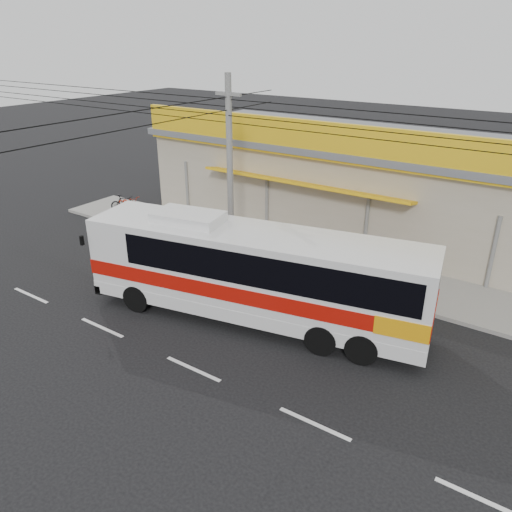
{
  "coord_description": "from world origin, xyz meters",
  "views": [
    {
      "loc": [
        8.26,
        -11.37,
        8.94
      ],
      "look_at": [
        -0.84,
        2.0,
        1.76
      ],
      "focal_mm": 35.0,
      "sensor_mm": 36.0,
      "label": 1
    }
  ],
  "objects": [
    {
      "name": "lane_markings",
      "position": [
        0.0,
        -2.5,
        0.0
      ],
      "size": [
        50.0,
        0.12,
        0.01
      ],
      "primitive_type": null,
      "color": "silver",
      "rests_on": "ground"
    },
    {
      "name": "ground",
      "position": [
        0.0,
        0.0,
        0.0
      ],
      "size": [
        120.0,
        120.0,
        0.0
      ],
      "primitive_type": "plane",
      "color": "black",
      "rests_on": "ground"
    },
    {
      "name": "motorbike_red",
      "position": [
        -11.66,
        5.85,
        0.64
      ],
      "size": [
        1.93,
        0.84,
        0.99
      ],
      "primitive_type": "imported",
      "rotation": [
        0.0,
        0.0,
        1.47
      ],
      "color": "maroon",
      "rests_on": "sidewalk"
    },
    {
      "name": "utility_pole",
      "position": [
        -3.6,
        4.2,
        6.34
      ],
      "size": [
        34.0,
        14.0,
        7.68
      ],
      "color": "#60605D",
      "rests_on": "ground"
    },
    {
      "name": "motorbike_dark",
      "position": [
        -11.8,
        5.68,
        0.68
      ],
      "size": [
        1.82,
        0.99,
        1.05
      ],
      "primitive_type": "imported",
      "rotation": [
        0.0,
        0.0,
        1.87
      ],
      "color": "black",
      "rests_on": "sidewalk"
    },
    {
      "name": "sidewalk",
      "position": [
        0.0,
        6.0,
        0.07
      ],
      "size": [
        30.0,
        3.2,
        0.15
      ],
      "primitive_type": "cube",
      "color": "gray",
      "rests_on": "ground"
    },
    {
      "name": "storefront_building",
      "position": [
        -0.01,
        11.54,
        2.3
      ],
      "size": [
        22.6,
        9.2,
        5.7
      ],
      "color": "#A49A84",
      "rests_on": "ground"
    },
    {
      "name": "coach_bus",
      "position": [
        0.05,
        0.87,
        1.89
      ],
      "size": [
        11.74,
        4.63,
        3.54
      ],
      "rotation": [
        0.0,
        0.0,
        0.2
      ],
      "color": "silver",
      "rests_on": "ground"
    }
  ]
}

